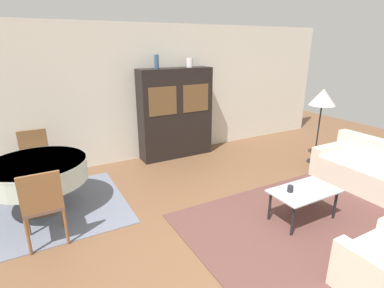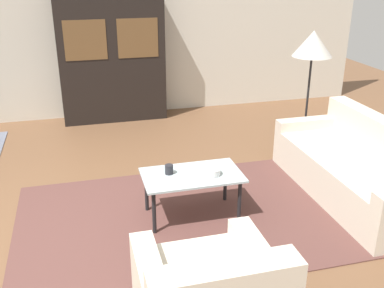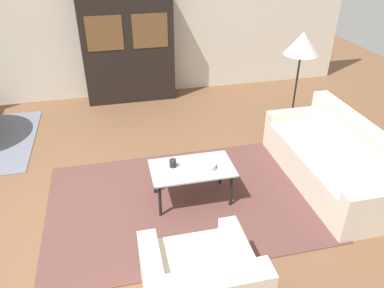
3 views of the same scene
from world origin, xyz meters
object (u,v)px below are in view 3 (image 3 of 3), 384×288
(floor_lamp, at_px, (302,46))
(cup, at_px, (173,163))
(couch, at_px, (334,161))
(display_cabinet, at_px, (128,48))
(coffee_table, at_px, (192,171))
(armchair, at_px, (200,288))
(bowl, at_px, (208,166))

(floor_lamp, bearing_deg, cup, -148.12)
(couch, distance_m, floor_lamp, 1.73)
(floor_lamp, distance_m, cup, 2.61)
(display_cabinet, xyz_separation_m, cup, (0.21, -3.03, -0.44))
(display_cabinet, height_order, cup, display_cabinet)
(coffee_table, height_order, display_cabinet, display_cabinet)
(armchair, distance_m, coffee_table, 1.47)
(armchair, height_order, floor_lamp, floor_lamp)
(display_cabinet, bearing_deg, cup, -86.07)
(display_cabinet, xyz_separation_m, floor_lamp, (2.31, -1.72, 0.37))
(couch, distance_m, coffee_table, 1.78)
(coffee_table, distance_m, floor_lamp, 2.51)
(couch, bearing_deg, coffee_table, 89.27)
(armchair, height_order, display_cabinet, display_cabinet)
(armchair, distance_m, cup, 1.52)
(floor_lamp, bearing_deg, coffee_table, -144.16)
(armchair, bearing_deg, coffee_table, 79.67)
(couch, distance_m, display_cabinet, 3.87)
(couch, relative_size, floor_lamp, 1.34)
(coffee_table, xyz_separation_m, floor_lamp, (1.90, 1.37, 0.90))
(coffee_table, relative_size, floor_lamp, 0.62)
(bowl, bearing_deg, coffee_table, 162.28)
(floor_lamp, bearing_deg, bowl, -140.57)
(armchair, bearing_deg, display_cabinet, 91.89)
(display_cabinet, bearing_deg, couch, -54.91)
(floor_lamp, height_order, cup, floor_lamp)
(couch, bearing_deg, display_cabinet, 35.09)
(couch, relative_size, cup, 22.59)
(bowl, bearing_deg, cup, 162.45)
(cup, bearing_deg, coffee_table, -17.41)
(armchair, xyz_separation_m, floor_lamp, (2.16, 2.81, 1.02))
(display_cabinet, distance_m, cup, 3.07)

